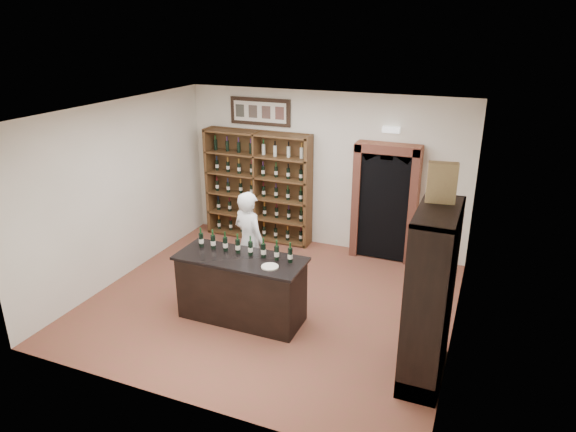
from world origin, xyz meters
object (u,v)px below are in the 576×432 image
object	(u,v)px
side_cabinet	(430,322)
shopkeeper	(249,242)
tasting_counter	(242,289)
wine_shelf	(259,186)
counter_bottle_0	(201,240)
wine_crate	(442,183)

from	to	relation	value
side_cabinet	shopkeeper	size ratio (longest dim) A/B	1.30
tasting_counter	shopkeeper	xyz separation A→B (m)	(-0.29, 0.85, 0.35)
wine_shelf	side_cabinet	xyz separation A→B (m)	(3.82, -3.23, -0.35)
counter_bottle_0	wine_crate	bearing A→B (deg)	-2.81
tasting_counter	counter_bottle_0	world-z (taller)	counter_bottle_0
wine_shelf	side_cabinet	size ratio (longest dim) A/B	1.00
wine_shelf	tasting_counter	world-z (taller)	wine_shelf
tasting_counter	wine_crate	bearing A→B (deg)	-0.90
shopkeeper	wine_shelf	bearing A→B (deg)	-48.20
wine_shelf	counter_bottle_0	world-z (taller)	wine_shelf
shopkeeper	wine_crate	distance (m)	3.46
wine_shelf	counter_bottle_0	distance (m)	2.83
tasting_counter	side_cabinet	xyz separation A→B (m)	(2.72, -0.30, 0.26)
counter_bottle_0	wine_crate	size ratio (longest dim) A/B	0.63
side_cabinet	shopkeeper	bearing A→B (deg)	159.05
tasting_counter	side_cabinet	size ratio (longest dim) A/B	0.85
wine_shelf	shopkeeper	bearing A→B (deg)	-68.63
side_cabinet	shopkeeper	xyz separation A→B (m)	(-3.01, 1.15, 0.09)
wine_shelf	side_cabinet	bearing A→B (deg)	-40.21
wine_shelf	counter_bottle_0	xyz separation A→B (m)	(0.38, -2.81, 0.01)
shopkeeper	counter_bottle_0	bearing A→B (deg)	79.63
shopkeeper	wine_crate	xyz separation A→B (m)	(2.94, -0.89, 1.59)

